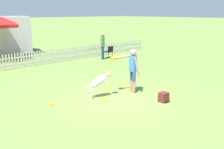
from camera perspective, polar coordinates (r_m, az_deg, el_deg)
ground_plane at (r=8.52m, az=0.78°, el=-6.17°), size 240.00×240.00×0.00m
handler_person at (r=9.18m, az=4.57°, el=1.96°), size 0.86×0.89×1.64m
leaping_dog at (r=8.77m, az=-3.08°, el=-1.54°), size 1.14×0.56×0.96m
frisbee_near_handler at (r=10.65m, az=2.76°, el=-1.94°), size 0.22×0.22×0.02m
frisbee_near_dog at (r=8.45m, az=-13.99°, el=-6.69°), size 0.22×0.22×0.02m
frisbee_midfield at (r=9.73m, az=-0.92°, el=-3.49°), size 0.22×0.22×0.02m
frisbee_far_scatter at (r=8.52m, az=-1.75°, el=-6.10°), size 0.22×0.22×0.02m
backpack_on_grass at (r=8.62m, az=11.73°, el=-5.10°), size 0.30×0.30×0.33m
picket_fence at (r=14.32m, az=-19.48°, el=3.10°), size 19.29×0.04×0.82m
folding_chair_blue_left at (r=16.42m, az=-0.66°, el=5.44°), size 0.49×0.51×0.79m
spectator_standing at (r=15.84m, az=-2.18°, el=7.12°), size 0.38×0.27×1.68m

